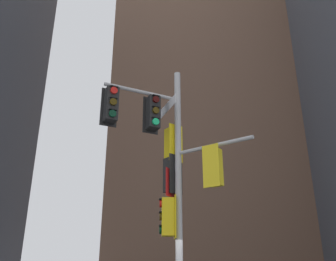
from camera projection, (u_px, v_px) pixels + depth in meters
name	position (u px, v px, depth m)	size (l,w,h in m)	color
building_mid_block	(202.00, 65.00, 41.00)	(16.42, 16.42, 47.34)	brown
signal_pole_assembly	(169.00, 163.00, 10.22)	(4.10, 1.77, 7.55)	#B2B2B5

